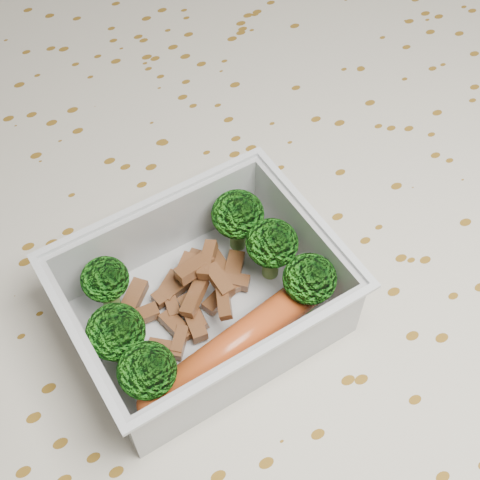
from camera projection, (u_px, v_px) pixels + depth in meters
name	position (u px, v px, depth m)	size (l,w,h in m)	color
dining_table	(241.00, 311.00, 0.57)	(1.40, 0.90, 0.75)	brown
tablecloth	(241.00, 279.00, 0.53)	(1.46, 0.96, 0.19)	beige
lunch_container	(204.00, 302.00, 0.45)	(0.18, 0.15, 0.06)	silver
broccoli_florets	(204.00, 285.00, 0.43)	(0.16, 0.11, 0.05)	#608C3F
meat_pile	(192.00, 293.00, 0.46)	(0.10, 0.07, 0.03)	brown
sausage	(239.00, 342.00, 0.43)	(0.15, 0.05, 0.02)	#BB481B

